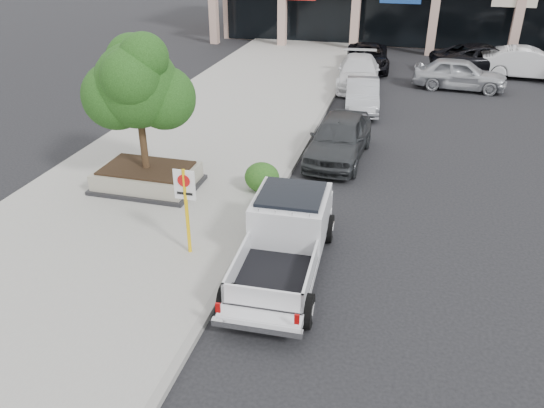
{
  "coord_description": "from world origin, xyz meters",
  "views": [
    {
      "loc": [
        2.18,
        -9.96,
        7.58
      ],
      "look_at": [
        -0.89,
        1.5,
        1.33
      ],
      "focal_mm": 35.0,
      "sensor_mm": 36.0,
      "label": 1
    }
  ],
  "objects_px": {
    "planter_tree": "(143,85)",
    "lot_car_d": "(485,59)",
    "curb_car_d": "(367,57)",
    "lot_car_a": "(460,74)",
    "curb_car_a": "(339,138)",
    "pickup_truck": "(283,243)",
    "lot_car_e": "(515,59)",
    "no_parking_sign": "(186,200)",
    "lot_car_b": "(529,63)",
    "planter": "(148,177)",
    "curb_car_c": "(359,72)",
    "curb_car_b": "(362,95)"
  },
  "relations": [
    {
      "from": "planter_tree",
      "to": "lot_car_b",
      "type": "relative_size",
      "value": 0.79
    },
    {
      "from": "no_parking_sign",
      "to": "lot_car_a",
      "type": "distance_m",
      "value": 19.77
    },
    {
      "from": "curb_car_a",
      "to": "curb_car_c",
      "type": "height_order",
      "value": "curb_car_a"
    },
    {
      "from": "lot_car_a",
      "to": "lot_car_b",
      "type": "xyz_separation_m",
      "value": [
        3.76,
        3.28,
        0.04
      ]
    },
    {
      "from": "lot_car_d",
      "to": "planter",
      "type": "bearing_deg",
      "value": 127.71
    },
    {
      "from": "curb_car_b",
      "to": "lot_car_d",
      "type": "height_order",
      "value": "lot_car_d"
    },
    {
      "from": "curb_car_a",
      "to": "lot_car_a",
      "type": "relative_size",
      "value": 1.01
    },
    {
      "from": "pickup_truck",
      "to": "curb_car_c",
      "type": "relative_size",
      "value": 1.03
    },
    {
      "from": "pickup_truck",
      "to": "lot_car_a",
      "type": "bearing_deg",
      "value": 72.95
    },
    {
      "from": "curb_car_d",
      "to": "lot_car_b",
      "type": "distance_m",
      "value": 8.83
    },
    {
      "from": "lot_car_e",
      "to": "planter_tree",
      "type": "bearing_deg",
      "value": 145.79
    },
    {
      "from": "pickup_truck",
      "to": "curb_car_b",
      "type": "distance_m",
      "value": 13.6
    },
    {
      "from": "lot_car_d",
      "to": "lot_car_e",
      "type": "height_order",
      "value": "lot_car_d"
    },
    {
      "from": "curb_car_a",
      "to": "lot_car_b",
      "type": "height_order",
      "value": "lot_car_b"
    },
    {
      "from": "planter",
      "to": "pickup_truck",
      "type": "relative_size",
      "value": 0.59
    },
    {
      "from": "planter",
      "to": "lot_car_a",
      "type": "relative_size",
      "value": 0.69
    },
    {
      "from": "curb_car_c",
      "to": "lot_car_a",
      "type": "height_order",
      "value": "lot_car_a"
    },
    {
      "from": "pickup_truck",
      "to": "lot_car_d",
      "type": "distance_m",
      "value": 23.09
    },
    {
      "from": "planter_tree",
      "to": "curb_car_a",
      "type": "xyz_separation_m",
      "value": [
        5.35,
        4.1,
        -2.61
      ]
    },
    {
      "from": "planter",
      "to": "pickup_truck",
      "type": "height_order",
      "value": "pickup_truck"
    },
    {
      "from": "no_parking_sign",
      "to": "pickup_truck",
      "type": "relative_size",
      "value": 0.42
    },
    {
      "from": "curb_car_d",
      "to": "lot_car_d",
      "type": "distance_m",
      "value": 6.64
    },
    {
      "from": "planter_tree",
      "to": "lot_car_b",
      "type": "bearing_deg",
      "value": 53.02
    },
    {
      "from": "planter_tree",
      "to": "lot_car_a",
      "type": "height_order",
      "value": "planter_tree"
    },
    {
      "from": "no_parking_sign",
      "to": "lot_car_a",
      "type": "xyz_separation_m",
      "value": [
        7.32,
        18.34,
        -0.84
      ]
    },
    {
      "from": "curb_car_d",
      "to": "lot_car_e",
      "type": "distance_m",
      "value": 8.47
    },
    {
      "from": "lot_car_e",
      "to": "no_parking_sign",
      "type": "bearing_deg",
      "value": 155.08
    },
    {
      "from": "lot_car_e",
      "to": "lot_car_d",
      "type": "bearing_deg",
      "value": 116.69
    },
    {
      "from": "planter",
      "to": "curb_car_a",
      "type": "height_order",
      "value": "curb_car_a"
    },
    {
      "from": "lot_car_b",
      "to": "lot_car_a",
      "type": "bearing_deg",
      "value": 132.79
    },
    {
      "from": "pickup_truck",
      "to": "lot_car_a",
      "type": "distance_m",
      "value": 19.04
    },
    {
      "from": "lot_car_d",
      "to": "curb_car_a",
      "type": "bearing_deg",
      "value": 136.51
    },
    {
      "from": "pickup_truck",
      "to": "curb_car_b",
      "type": "height_order",
      "value": "pickup_truck"
    },
    {
      "from": "planter_tree",
      "to": "lot_car_e",
      "type": "relative_size",
      "value": 0.91
    },
    {
      "from": "pickup_truck",
      "to": "lot_car_b",
      "type": "distance_m",
      "value": 23.33
    },
    {
      "from": "no_parking_sign",
      "to": "lot_car_b",
      "type": "distance_m",
      "value": 24.31
    },
    {
      "from": "planter_tree",
      "to": "lot_car_d",
      "type": "xyz_separation_m",
      "value": [
        11.51,
        18.75,
        -2.58
      ]
    },
    {
      "from": "pickup_truck",
      "to": "lot_car_e",
      "type": "xyz_separation_m",
      "value": [
        8.1,
        23.06,
        -0.11
      ]
    },
    {
      "from": "lot_car_d",
      "to": "no_parking_sign",
      "type": "bearing_deg",
      "value": 137.53
    },
    {
      "from": "planter_tree",
      "to": "pickup_truck",
      "type": "xyz_separation_m",
      "value": [
        5.13,
        -3.44,
        -2.56
      ]
    },
    {
      "from": "planter_tree",
      "to": "planter",
      "type": "bearing_deg",
      "value": -131.03
    },
    {
      "from": "curb_car_b",
      "to": "lot_car_e",
      "type": "bearing_deg",
      "value": 43.98
    },
    {
      "from": "pickup_truck",
      "to": "lot_car_a",
      "type": "relative_size",
      "value": 1.17
    },
    {
      "from": "planter",
      "to": "planter_tree",
      "type": "bearing_deg",
      "value": 48.97
    },
    {
      "from": "curb_car_d",
      "to": "lot_car_a",
      "type": "height_order",
      "value": "lot_car_a"
    },
    {
      "from": "lot_car_a",
      "to": "lot_car_e",
      "type": "xyz_separation_m",
      "value": [
        3.26,
        4.65,
        -0.04
      ]
    },
    {
      "from": "lot_car_d",
      "to": "lot_car_e",
      "type": "xyz_separation_m",
      "value": [
        1.72,
        0.87,
        -0.08
      ]
    },
    {
      "from": "curb_car_a",
      "to": "curb_car_d",
      "type": "relative_size",
      "value": 0.9
    },
    {
      "from": "pickup_truck",
      "to": "lot_car_e",
      "type": "bearing_deg",
      "value": 68.34
    },
    {
      "from": "curb_car_c",
      "to": "lot_car_d",
      "type": "xyz_separation_m",
      "value": [
        6.65,
        4.64,
        0.06
      ]
    }
  ]
}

